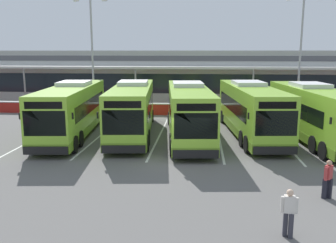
# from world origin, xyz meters

# --- Properties ---
(ground_plane) EXTENTS (200.00, 200.00, 0.00)m
(ground_plane) POSITION_xyz_m (0.00, 0.00, 0.00)
(ground_plane) COLOR #605E5B
(terminal_building) EXTENTS (70.00, 13.00, 6.00)m
(terminal_building) POSITION_xyz_m (-0.00, 26.91, 3.01)
(terminal_building) COLOR silver
(terminal_building) RESTS_ON ground
(red_barrier_wall) EXTENTS (60.00, 0.40, 1.10)m
(red_barrier_wall) POSITION_xyz_m (0.00, 14.50, 0.56)
(red_barrier_wall) COLOR maroon
(red_barrier_wall) RESTS_ON ground
(coach_bus_leftmost) EXTENTS (3.93, 12.34, 3.78)m
(coach_bus_leftmost) POSITION_xyz_m (-8.26, 5.50, 1.79)
(coach_bus_leftmost) COLOR #8CC633
(coach_bus_leftmost) RESTS_ON ground
(coach_bus_left_centre) EXTENTS (3.93, 12.34, 3.78)m
(coach_bus_left_centre) POSITION_xyz_m (-4.06, 6.15, 1.79)
(coach_bus_left_centre) COLOR #8CC633
(coach_bus_left_centre) RESTS_ON ground
(coach_bus_centre) EXTENTS (3.93, 12.34, 3.78)m
(coach_bus_centre) POSITION_xyz_m (-0.05, 5.55, 1.79)
(coach_bus_centre) COLOR #8CC633
(coach_bus_centre) RESTS_ON ground
(coach_bus_right_centre) EXTENTS (3.93, 12.34, 3.78)m
(coach_bus_right_centre) POSITION_xyz_m (4.31, 6.66, 1.79)
(coach_bus_right_centre) COLOR #8CC633
(coach_bus_right_centre) RESTS_ON ground
(coach_bus_rightmost) EXTENTS (3.93, 12.34, 3.78)m
(coach_bus_rightmost) POSITION_xyz_m (8.35, 5.61, 1.79)
(coach_bus_rightmost) COLOR #8CC633
(coach_bus_rightmost) RESTS_ON ground
(bay_stripe_far_west) EXTENTS (0.14, 13.00, 0.01)m
(bay_stripe_far_west) POSITION_xyz_m (-10.50, 6.00, 0.00)
(bay_stripe_far_west) COLOR silver
(bay_stripe_far_west) RESTS_ON ground
(bay_stripe_west) EXTENTS (0.14, 13.00, 0.01)m
(bay_stripe_west) POSITION_xyz_m (-6.30, 6.00, 0.00)
(bay_stripe_west) COLOR silver
(bay_stripe_west) RESTS_ON ground
(bay_stripe_mid_west) EXTENTS (0.14, 13.00, 0.01)m
(bay_stripe_mid_west) POSITION_xyz_m (-2.10, 6.00, 0.00)
(bay_stripe_mid_west) COLOR silver
(bay_stripe_mid_west) RESTS_ON ground
(bay_stripe_centre) EXTENTS (0.14, 13.00, 0.01)m
(bay_stripe_centre) POSITION_xyz_m (2.10, 6.00, 0.00)
(bay_stripe_centre) COLOR silver
(bay_stripe_centre) RESTS_ON ground
(bay_stripe_mid_east) EXTENTS (0.14, 13.00, 0.01)m
(bay_stripe_mid_east) POSITION_xyz_m (6.30, 6.00, 0.00)
(bay_stripe_mid_east) COLOR silver
(bay_stripe_mid_east) RESTS_ON ground
(pedestrian_in_dark_coat) EXTENTS (0.54, 0.34, 1.62)m
(pedestrian_in_dark_coat) POSITION_xyz_m (3.65, -7.97, 0.87)
(pedestrian_in_dark_coat) COLOR #33333D
(pedestrian_in_dark_coat) RESTS_ON ground
(pedestrian_approaching_bus) EXTENTS (0.42, 0.46, 1.62)m
(pedestrian_approaching_bus) POSITION_xyz_m (5.97, -4.63, 0.87)
(pedestrian_approaching_bus) COLOR black
(pedestrian_approaching_bus) RESTS_ON ground
(lamp_post_west) EXTENTS (3.24, 0.28, 11.00)m
(lamp_post_west) POSITION_xyz_m (-9.94, 16.40, 6.29)
(lamp_post_west) COLOR #9E9EA3
(lamp_post_west) RESTS_ON ground
(lamp_post_centre) EXTENTS (3.24, 0.28, 11.00)m
(lamp_post_centre) POSITION_xyz_m (10.32, 17.48, 6.29)
(lamp_post_centre) COLOR #9E9EA3
(lamp_post_centre) RESTS_ON ground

